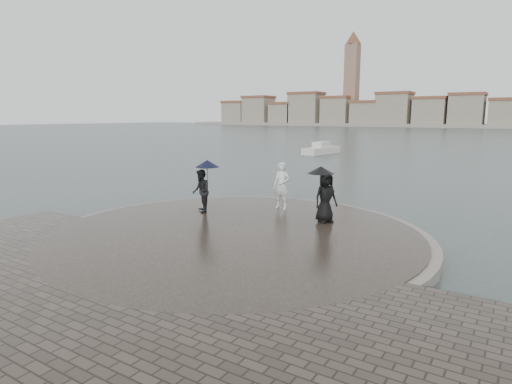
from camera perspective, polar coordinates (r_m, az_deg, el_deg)
The scene contains 7 objects.
ground at distance 11.55m, azimuth -13.18°, elevation -10.66°, with size 400.00×400.00×0.00m, color #2B3835.
kerb_ring at distance 14.02m, azimuth -2.88°, elevation -5.99°, with size 12.50×12.50×0.32m, color gray.
quay_tip at distance 14.02m, azimuth -2.88°, elevation -5.90°, with size 11.90×11.90×0.36m, color #2D261E.
statue at distance 17.07m, azimuth 3.44°, elevation 0.84°, with size 0.69×0.45×1.88m, color silver.
visitor_left at distance 16.54m, azimuth -7.16°, elevation 0.95°, with size 1.23×1.08×2.04m.
visitor_right at distance 15.11m, azimuth 9.12°, elevation 0.10°, with size 1.21×1.10×1.95m.
far_skyline at distance 168.76m, azimuth 28.24°, elevation 9.45°, with size 260.00×20.00×37.00m.
Camera 1 is at (7.84, -7.45, 4.04)m, focal length 30.00 mm.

